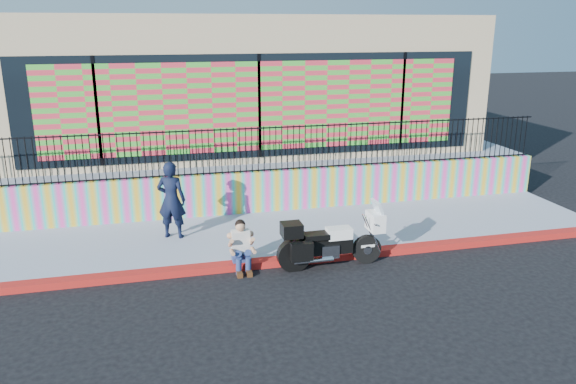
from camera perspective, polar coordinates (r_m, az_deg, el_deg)
name	(u,v)px	position (r m, az deg, el deg)	size (l,w,h in m)	color
ground	(297,263)	(12.29, 0.97, -7.20)	(90.00, 90.00, 0.00)	black
red_curb	(297,260)	(12.26, 0.97, -6.88)	(16.00, 0.30, 0.15)	#A50B1E
sidewalk	(280,233)	(13.75, -0.79, -4.24)	(16.00, 3.00, 0.15)	#989DB6
mural_wall	(267,191)	(15.04, -2.18, 0.09)	(16.00, 0.20, 1.10)	#F640A7
metal_fence	(266,149)	(14.75, -2.23, 4.38)	(15.80, 0.04, 1.20)	black
elevated_platform	(237,154)	(19.92, -5.17, 3.90)	(16.00, 10.00, 1.25)	#989DB6
storefront_building	(236,79)	(19.31, -5.27, 11.38)	(14.00, 8.06, 4.00)	#CAB186
police_motorcycle	(329,241)	(11.92, 4.19, -4.97)	(2.26, 0.75, 1.41)	black
police_officer	(171,200)	(13.31, -11.76, -0.79)	(0.67, 0.44, 1.83)	black
seated_man	(242,251)	(11.78, -4.72, -5.96)	(0.54, 0.71, 1.06)	navy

